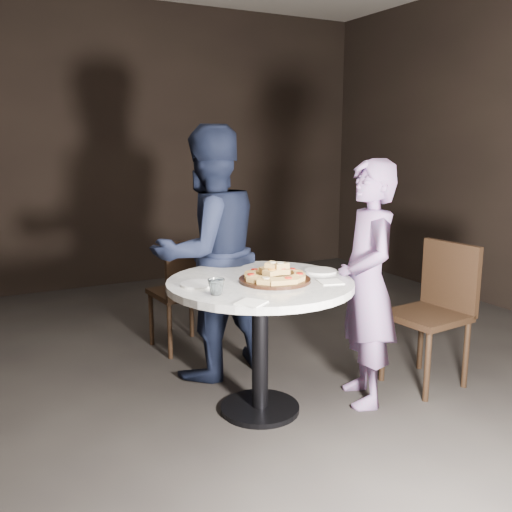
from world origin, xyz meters
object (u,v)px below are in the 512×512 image
(table, at_px, (260,305))
(serving_board, at_px, (275,280))
(focaccia_pile, at_px, (275,274))
(diner_navy, at_px, (208,253))
(water_glass, at_px, (216,287))
(chair_far, at_px, (185,287))
(chair_right, at_px, (437,303))
(diner_teal, at_px, (367,284))

(table, relative_size, serving_board, 2.78)
(serving_board, distance_m, focaccia_pile, 0.04)
(table, relative_size, diner_navy, 0.67)
(focaccia_pile, distance_m, water_glass, 0.41)
(table, distance_m, serving_board, 0.18)
(serving_board, bearing_deg, water_glass, -165.70)
(table, xyz_separation_m, water_glass, (-0.34, -0.16, 0.19))
(table, bearing_deg, focaccia_pile, -43.88)
(table, xyz_separation_m, chair_far, (-0.03, 1.12, -0.14))
(chair_far, bearing_deg, serving_board, 89.22)
(chair_right, height_order, diner_teal, diner_teal)
(table, distance_m, chair_far, 1.13)
(table, relative_size, water_glass, 12.67)
(water_glass, xyz_separation_m, diner_navy, (0.30, 0.82, 0.00))
(table, distance_m, chair_right, 1.22)
(table, xyz_separation_m, focaccia_pile, (0.06, -0.06, 0.19))
(table, bearing_deg, chair_far, 91.36)
(serving_board, relative_size, focaccia_pile, 1.11)
(diner_navy, bearing_deg, water_glass, 58.27)
(serving_board, height_order, focaccia_pile, focaccia_pile)
(water_glass, relative_size, diner_navy, 0.05)
(water_glass, bearing_deg, diner_teal, 0.16)
(water_glass, bearing_deg, chair_far, 76.28)
(serving_board, relative_size, diner_teal, 0.27)
(serving_board, distance_m, chair_right, 1.18)
(chair_far, bearing_deg, chair_right, 129.29)
(chair_right, relative_size, diner_teal, 0.63)
(chair_right, distance_m, diner_teal, 0.61)
(focaccia_pile, relative_size, diner_navy, 0.22)
(diner_teal, bearing_deg, table, -83.54)
(diner_teal, bearing_deg, chair_far, -132.26)
(water_glass, bearing_deg, chair_right, 0.44)
(table, bearing_deg, diner_navy, 92.99)
(chair_far, bearing_deg, table, 86.37)
(table, height_order, chair_far, chair_far)
(serving_board, relative_size, chair_right, 0.44)
(chair_right, bearing_deg, water_glass, -95.17)
(focaccia_pile, xyz_separation_m, chair_far, (-0.09, 1.18, -0.33))
(water_glass, bearing_deg, serving_board, 14.30)
(focaccia_pile, bearing_deg, chair_far, 94.26)
(chair_right, bearing_deg, table, -102.63)
(focaccia_pile, xyz_separation_m, diner_navy, (-0.10, 0.71, -0.00))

